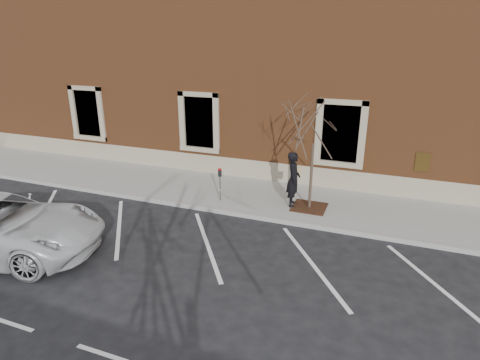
% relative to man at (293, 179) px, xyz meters
% --- Properties ---
extents(ground, '(120.00, 120.00, 0.00)m').
position_rel_man_xyz_m(ground, '(-1.77, -1.26, -1.14)').
color(ground, '#28282B').
rests_on(ground, ground).
extents(sidewalk_near, '(40.00, 3.50, 0.15)m').
position_rel_man_xyz_m(sidewalk_near, '(-1.77, 0.49, -1.06)').
color(sidewalk_near, '#A09D96').
rests_on(sidewalk_near, ground).
extents(curb_near, '(40.00, 0.12, 0.15)m').
position_rel_man_xyz_m(curb_near, '(-1.77, -1.31, -1.06)').
color(curb_near, '#9E9E99').
rests_on(curb_near, ground).
extents(parking_stripes, '(28.00, 4.40, 0.01)m').
position_rel_man_xyz_m(parking_stripes, '(-1.77, -3.46, -1.14)').
color(parking_stripes, silver).
rests_on(parking_stripes, ground).
extents(building_civic, '(40.00, 8.62, 8.00)m').
position_rel_man_xyz_m(building_civic, '(-1.77, 6.49, 2.86)').
color(building_civic, brown).
rests_on(building_civic, ground).
extents(man, '(0.61, 0.80, 1.98)m').
position_rel_man_xyz_m(man, '(0.00, 0.00, 0.00)').
color(man, black).
rests_on(man, sidewalk_near).
extents(parking_meter, '(0.11, 0.09, 1.25)m').
position_rel_man_xyz_m(parking_meter, '(-2.60, -0.55, -0.12)').
color(parking_meter, '#595B60').
rests_on(parking_meter, sidewalk_near).
extents(tree_grate, '(1.18, 1.18, 0.03)m').
position_rel_man_xyz_m(tree_grate, '(0.62, -0.01, -0.97)').
color(tree_grate, '#3D1B13').
rests_on(tree_grate, sidewalk_near).
extents(sapling, '(2.57, 2.57, 4.28)m').
position_rel_man_xyz_m(sapling, '(0.62, -0.01, 2.00)').
color(sapling, '#503B30').
rests_on(sapling, sidewalk_near).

